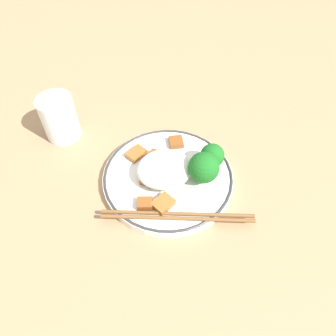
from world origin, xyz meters
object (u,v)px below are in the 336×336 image
(broccoli_back_center, at_px, (212,155))
(drinking_glass, at_px, (59,118))
(broccoli_back_left, at_px, (204,168))
(chopsticks, at_px, (178,216))
(plate, at_px, (168,177))

(broccoli_back_center, relative_size, drinking_glass, 0.57)
(broccoli_back_left, relative_size, chopsticks, 0.26)
(chopsticks, xyz_separation_m, drinking_glass, (0.25, 0.16, 0.03))
(broccoli_back_center, distance_m, chopsticks, 0.12)
(chopsticks, bearing_deg, plate, -4.62)
(broccoli_back_left, bearing_deg, drinking_glass, 49.54)
(broccoli_back_left, height_order, drinking_glass, drinking_glass)
(plate, relative_size, broccoli_back_left, 3.74)
(plate, height_order, broccoli_back_center, broccoli_back_center)
(broccoli_back_left, bearing_deg, plate, 64.49)
(plate, bearing_deg, broccoli_back_left, -115.51)
(broccoli_back_left, bearing_deg, broccoli_back_center, -41.21)
(broccoli_back_center, xyz_separation_m, drinking_glass, (0.16, 0.25, 0.00))
(plate, xyz_separation_m, broccoli_back_center, (0.00, -0.08, 0.03))
(broccoli_back_left, xyz_separation_m, chopsticks, (-0.06, 0.06, -0.03))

